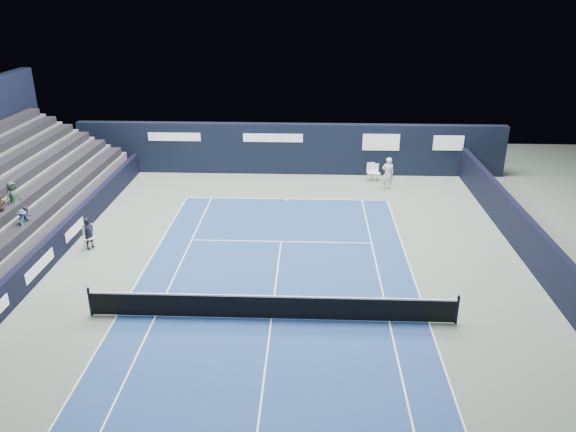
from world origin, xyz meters
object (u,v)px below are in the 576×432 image
Objects in this scene: line_judge_chair at (88,235)px; tennis_player at (388,173)px; folding_chair_back_a at (371,170)px; folding_chair_back_b at (376,171)px; tennis_net at (271,306)px.

tennis_player is at bearing 10.52° from line_judge_chair.
folding_chair_back_b is (0.28, 0.06, -0.06)m from folding_chair_back_a.
folding_chair_back_a is 16.04m from tennis_net.
folding_chair_back_a is at bearing 16.10° from line_judge_chair.
tennis_net is at bearing -125.12° from folding_chair_back_b.
line_judge_chair is 10.12m from tennis_net.
tennis_net is (8.51, -5.48, -0.10)m from line_judge_chair.
tennis_player is at bearing 67.66° from tennis_net.
tennis_player is (14.21, 8.39, 0.32)m from line_judge_chair.
folding_chair_back_b is 1.60m from tennis_player.
folding_chair_back_b is at bearing 71.33° from tennis_net.
tennis_player reaches higher than line_judge_chair.
tennis_net reaches higher than line_judge_chair.
folding_chair_back_a is 1.10× the size of folding_chair_back_b.
line_judge_chair is 16.50m from tennis_player.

